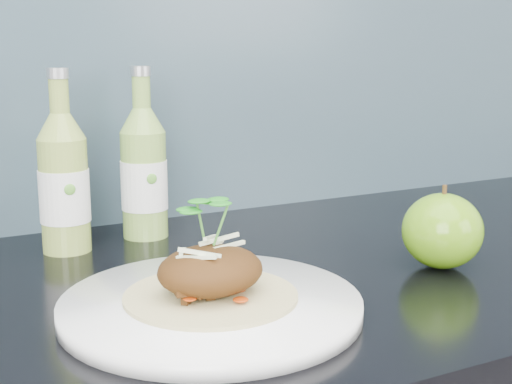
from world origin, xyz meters
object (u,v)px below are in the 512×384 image
dinner_plate (211,306)px  cider_bottle_right (144,173)px  cider_bottle_left (64,183)px  green_apple (442,231)px

dinner_plate → cider_bottle_right: (0.04, 0.29, 0.08)m
dinner_plate → cider_bottle_left: bearing=104.7°
green_apple → cider_bottle_right: size_ratio=0.43×
green_apple → cider_bottle_right: 0.39m
dinner_plate → cider_bottle_left: cider_bottle_left is taller
cider_bottle_left → dinner_plate: bearing=-53.4°
green_apple → cider_bottle_left: 0.45m
cider_bottle_left → cider_bottle_right: same height
dinner_plate → cider_bottle_right: size_ratio=1.38×
dinner_plate → green_apple: (0.29, 0.01, 0.04)m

